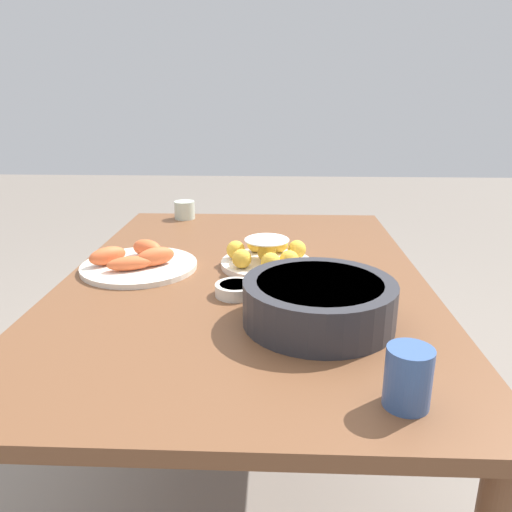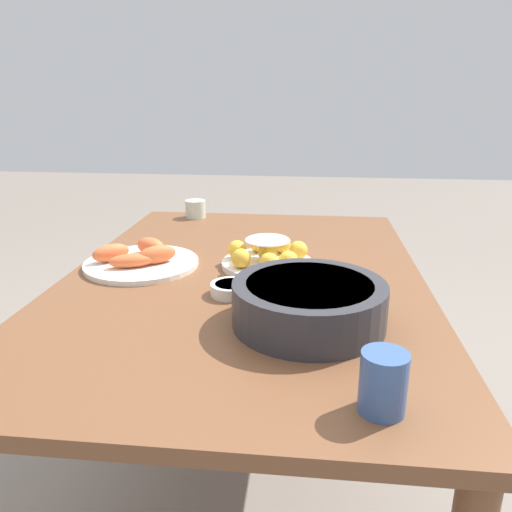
{
  "view_description": "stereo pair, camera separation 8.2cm",
  "coord_description": "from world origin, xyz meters",
  "px_view_note": "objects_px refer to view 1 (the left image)",
  "views": [
    {
      "loc": [
        1.2,
        0.08,
        1.16
      ],
      "look_at": [
        -0.03,
        0.03,
        0.75
      ],
      "focal_mm": 35.0,
      "sensor_mm": 36.0,
      "label": 1
    },
    {
      "loc": [
        1.19,
        0.16,
        1.16
      ],
      "look_at": [
        -0.03,
        0.03,
        0.75
      ],
      "focal_mm": 35.0,
      "sensor_mm": 36.0,
      "label": 2
    }
  ],
  "objects_px": {
    "cup_near": "(185,210)",
    "serving_bowl": "(319,301)",
    "cup_far": "(408,377)",
    "cake_plate": "(267,256)",
    "seafood_platter": "(138,262)",
    "dining_table": "(245,307)",
    "sauce_bowl": "(236,289)"
  },
  "relations": [
    {
      "from": "seafood_platter",
      "to": "sauce_bowl",
      "type": "bearing_deg",
      "value": 57.85
    },
    {
      "from": "seafood_platter",
      "to": "cup_far",
      "type": "xyz_separation_m",
      "value": [
        0.58,
        0.56,
        0.03
      ]
    },
    {
      "from": "cake_plate",
      "to": "cup_near",
      "type": "relative_size",
      "value": 3.29
    },
    {
      "from": "cup_near",
      "to": "cup_far",
      "type": "xyz_separation_m",
      "value": [
        1.14,
        0.53,
        0.01
      ]
    },
    {
      "from": "serving_bowl",
      "to": "cup_far",
      "type": "relative_size",
      "value": 3.25
    },
    {
      "from": "seafood_platter",
      "to": "dining_table",
      "type": "bearing_deg",
      "value": 83.22
    },
    {
      "from": "dining_table",
      "to": "sauce_bowl",
      "type": "height_order",
      "value": "sauce_bowl"
    },
    {
      "from": "cake_plate",
      "to": "cup_near",
      "type": "distance_m",
      "value": 0.61
    },
    {
      "from": "dining_table",
      "to": "serving_bowl",
      "type": "height_order",
      "value": "serving_bowl"
    },
    {
      "from": "cup_near",
      "to": "seafood_platter",
      "type": "bearing_deg",
      "value": -2.7
    },
    {
      "from": "serving_bowl",
      "to": "cup_near",
      "type": "bearing_deg",
      "value": -153.67
    },
    {
      "from": "dining_table",
      "to": "serving_bowl",
      "type": "relative_size",
      "value": 4.32
    },
    {
      "from": "serving_bowl",
      "to": "seafood_platter",
      "type": "bearing_deg",
      "value": -124.24
    },
    {
      "from": "cake_plate",
      "to": "sauce_bowl",
      "type": "distance_m",
      "value": 0.21
    },
    {
      "from": "cup_near",
      "to": "cup_far",
      "type": "relative_size",
      "value": 0.79
    },
    {
      "from": "cake_plate",
      "to": "seafood_platter",
      "type": "bearing_deg",
      "value": -84.98
    },
    {
      "from": "cup_far",
      "to": "sauce_bowl",
      "type": "bearing_deg",
      "value": -145.16
    },
    {
      "from": "cup_far",
      "to": "dining_table",
      "type": "bearing_deg",
      "value": -153.47
    },
    {
      "from": "cake_plate",
      "to": "cup_near",
      "type": "bearing_deg",
      "value": -149.02
    },
    {
      "from": "cake_plate",
      "to": "sauce_bowl",
      "type": "relative_size",
      "value": 2.57
    },
    {
      "from": "cup_far",
      "to": "serving_bowl",
      "type": "bearing_deg",
      "value": -158.57
    },
    {
      "from": "dining_table",
      "to": "cup_near",
      "type": "bearing_deg",
      "value": -156.15
    },
    {
      "from": "cup_near",
      "to": "serving_bowl",
      "type": "bearing_deg",
      "value": 26.33
    },
    {
      "from": "dining_table",
      "to": "seafood_platter",
      "type": "height_order",
      "value": "seafood_platter"
    },
    {
      "from": "cake_plate",
      "to": "serving_bowl",
      "type": "bearing_deg",
      "value": 18.31
    },
    {
      "from": "cake_plate",
      "to": "sauce_bowl",
      "type": "xyz_separation_m",
      "value": [
        0.2,
        -0.07,
        -0.02
      ]
    },
    {
      "from": "sauce_bowl",
      "to": "cup_near",
      "type": "relative_size",
      "value": 1.28
    },
    {
      "from": "cup_far",
      "to": "cake_plate",
      "type": "bearing_deg",
      "value": -160.27
    },
    {
      "from": "cake_plate",
      "to": "cup_far",
      "type": "bearing_deg",
      "value": 19.73
    },
    {
      "from": "dining_table",
      "to": "cake_plate",
      "type": "bearing_deg",
      "value": 139.46
    },
    {
      "from": "cake_plate",
      "to": "cup_near",
      "type": "height_order",
      "value": "cake_plate"
    },
    {
      "from": "dining_table",
      "to": "cup_far",
      "type": "xyz_separation_m",
      "value": [
        0.55,
        0.27,
        0.14
      ]
    }
  ]
}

